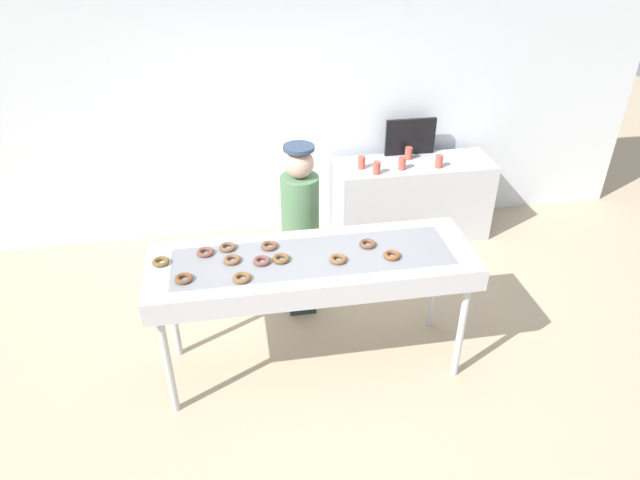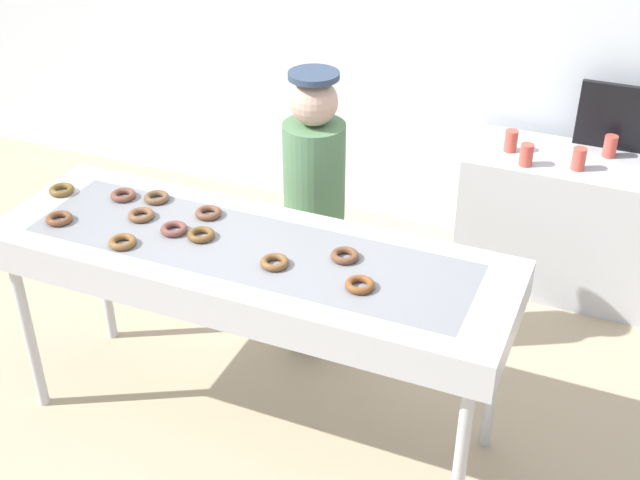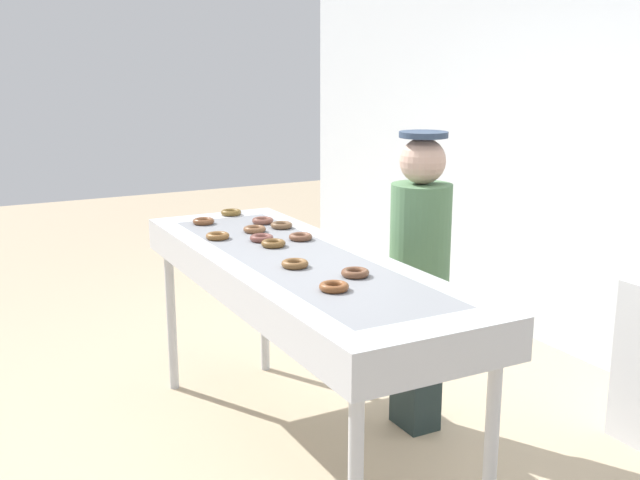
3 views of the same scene
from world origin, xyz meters
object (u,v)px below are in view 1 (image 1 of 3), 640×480
(chocolate_donut_3, at_px, (228,247))
(paper_cup_1, at_px, (439,161))
(prep_counter, at_px, (412,199))
(worker_baker, at_px, (300,224))
(chocolate_donut_4, at_px, (184,278))
(chocolate_donut_1, at_px, (269,246))
(chocolate_donut_10, at_px, (232,260))
(paper_cup_0, at_px, (377,168))
(chocolate_donut_9, at_px, (338,259))
(chocolate_donut_6, at_px, (242,278))
(menu_display, at_px, (410,137))
(chocolate_donut_0, at_px, (205,252))
(chocolate_donut_8, at_px, (161,262))
(paper_cup_4, at_px, (361,162))
(chocolate_donut_5, at_px, (281,259))
(fryer_conveyor, at_px, (313,267))
(chocolate_donut_2, at_px, (392,255))
(paper_cup_2, at_px, (402,163))
(chocolate_donut_11, at_px, (367,244))
(paper_cup_3, at_px, (409,153))
(chocolate_donut_7, at_px, (262,261))

(chocolate_donut_3, relative_size, paper_cup_1, 0.95)
(chocolate_donut_3, xyz_separation_m, prep_counter, (2.00, 1.65, -0.63))
(worker_baker, bearing_deg, chocolate_donut_4, 29.90)
(chocolate_donut_1, height_order, prep_counter, chocolate_donut_1)
(chocolate_donut_10, xyz_separation_m, paper_cup_0, (1.50, 1.64, -0.14))
(chocolate_donut_9, bearing_deg, chocolate_donut_6, -170.64)
(menu_display, bearing_deg, chocolate_donut_0, -138.13)
(chocolate_donut_8, xyz_separation_m, chocolate_donut_9, (1.25, -0.18, 0.00))
(chocolate_donut_8, bearing_deg, prep_counter, 35.62)
(chocolate_donut_6, distance_m, paper_cup_1, 2.86)
(paper_cup_0, bearing_deg, chocolate_donut_8, -141.66)
(chocolate_donut_8, bearing_deg, chocolate_donut_4, -54.39)
(chocolate_donut_1, xyz_separation_m, chocolate_donut_4, (-0.61, -0.32, 0.00))
(prep_counter, xyz_separation_m, menu_display, (0.00, 0.24, 0.63))
(paper_cup_0, relative_size, paper_cup_4, 1.00)
(chocolate_donut_5, bearing_deg, fryer_conveyor, 2.85)
(chocolate_donut_10, height_order, prep_counter, chocolate_donut_10)
(chocolate_donut_9, bearing_deg, chocolate_donut_2, -2.22)
(chocolate_donut_6, height_order, prep_counter, chocolate_donut_6)
(chocolate_donut_9, bearing_deg, chocolate_donut_4, -177.09)
(chocolate_donut_3, height_order, prep_counter, chocolate_donut_3)
(worker_baker, height_order, paper_cup_1, worker_baker)
(chocolate_donut_0, height_order, paper_cup_2, chocolate_donut_0)
(chocolate_donut_2, bearing_deg, chocolate_donut_4, -178.46)
(chocolate_donut_8, distance_m, chocolate_donut_11, 1.51)
(chocolate_donut_11, distance_m, paper_cup_3, 2.11)
(fryer_conveyor, bearing_deg, chocolate_donut_6, -158.93)
(chocolate_donut_10, xyz_separation_m, prep_counter, (1.97, 1.83, -0.63))
(prep_counter, bearing_deg, chocolate_donut_0, -141.84)
(chocolate_donut_1, bearing_deg, chocolate_donut_0, -178.80)
(chocolate_donut_0, height_order, paper_cup_1, chocolate_donut_0)
(chocolate_donut_11, bearing_deg, prep_counter, 61.57)
(chocolate_donut_3, bearing_deg, chocolate_donut_9, -20.86)
(paper_cup_0, xyz_separation_m, menu_display, (0.48, 0.43, 0.13))
(paper_cup_0, distance_m, paper_cup_3, 0.52)
(chocolate_donut_9, distance_m, chocolate_donut_11, 0.31)
(chocolate_donut_7, height_order, prep_counter, chocolate_donut_7)
(chocolate_donut_5, distance_m, chocolate_donut_8, 0.85)
(chocolate_donut_7, xyz_separation_m, prep_counter, (1.76, 1.88, -0.63))
(paper_cup_2, bearing_deg, chocolate_donut_4, -138.38)
(chocolate_donut_4, distance_m, paper_cup_4, 2.61)
(menu_display, bearing_deg, chocolate_donut_7, -129.77)
(chocolate_donut_6, height_order, chocolate_donut_9, same)
(fryer_conveyor, relative_size, chocolate_donut_11, 19.29)
(chocolate_donut_3, relative_size, paper_cup_0, 0.95)
(chocolate_donut_9, xyz_separation_m, prep_counter, (1.22, 1.95, -0.63))
(chocolate_donut_10, bearing_deg, chocolate_donut_0, 145.25)
(chocolate_donut_0, bearing_deg, worker_baker, 35.54)
(prep_counter, bearing_deg, fryer_conveyor, -126.75)
(chocolate_donut_5, height_order, chocolate_donut_7, same)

